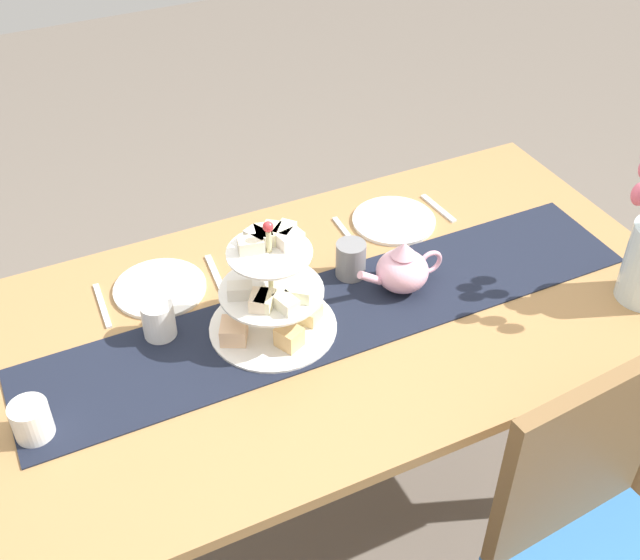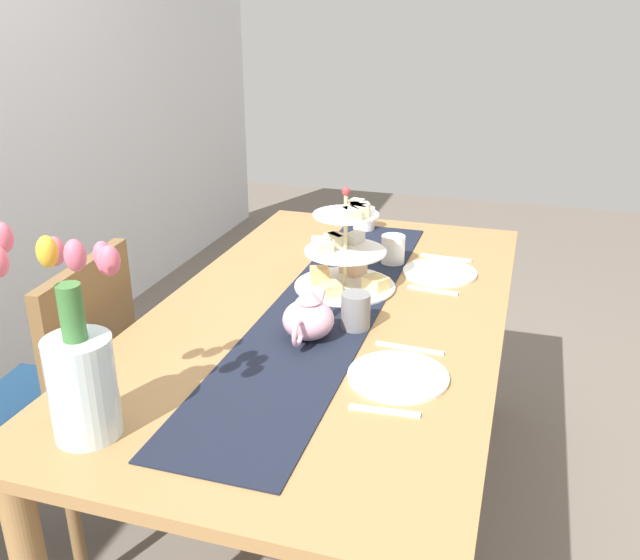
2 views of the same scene
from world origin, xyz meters
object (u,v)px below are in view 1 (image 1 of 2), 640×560
dinner_plate_right (160,288)px  knife_left (347,235)px  mug_grey (351,259)px  cream_jug (32,421)px  dining_table (334,338)px  fork_left (438,208)px  dinner_plate_left (394,221)px  teapot (403,269)px  fork_right (215,273)px  mug_white_text (159,320)px  tiered_cake_stand (270,295)px  knife_right (102,305)px  chair_left (601,550)px

dinner_plate_right → knife_left: bearing=180.0°
mug_grey → cream_jug: bearing=12.3°
dining_table → fork_left: (-0.46, -0.25, 0.10)m
dining_table → dinner_plate_left: dinner_plate_left is taller
teapot → fork_right: (0.40, -0.25, -0.06)m
mug_grey → fork_right: bearing=-26.8°
mug_white_text → dinner_plate_left: bearing=-167.4°
tiered_cake_stand → teapot: tiered_cake_stand is taller
tiered_cake_stand → knife_right: size_ratio=1.79×
mug_white_text → knife_left: bearing=-164.3°
knife_left → dinner_plate_right: 0.52m
dinner_plate_left → mug_white_text: bearing=12.6°
mug_grey → knife_right: bearing=-14.6°
teapot → mug_white_text: 0.60m
mug_white_text → cream_jug: bearing=28.7°
tiered_cake_stand → teapot: bearing=-179.8°
dinner_plate_right → knife_right: 0.15m
tiered_cake_stand → fork_left: size_ratio=2.03×
knife_left → mug_grey: bearing=65.4°
cream_jug → fork_left: bearing=-164.2°
fork_right → dinner_plate_right: bearing=0.0°
dinner_plate_left → knife_left: dinner_plate_left is taller
cream_jug → dinner_plate_left: size_ratio=0.37×
fork_left → mug_white_text: 0.88m
dinner_plate_left → knife_right: (0.81, 0.00, -0.00)m
knife_left → mug_grey: mug_grey is taller
tiered_cake_stand → cream_jug: 0.57m
dinner_plate_right → mug_white_text: mug_white_text is taller
tiered_cake_stand → dinner_plate_right: 0.34m
dining_table → fork_right: bearing=-50.1°
dinner_plate_left → fork_left: bearing=180.0°
fork_left → knife_left: bearing=0.0°
dining_table → fork_left: 0.53m
dining_table → knife_right: size_ratio=10.26×
tiered_cake_stand → fork_left: (-0.62, -0.26, -0.10)m
dinner_plate_right → mug_white_text: 0.17m
dinner_plate_right → fork_right: (-0.14, 0.00, -0.00)m
chair_left → fork_left: (-0.17, -0.95, 0.24)m
dining_table → tiered_cake_stand: (0.16, 0.00, 0.20)m
chair_left → knife_left: size_ratio=5.35×
dining_table → cream_jug: 0.74m
dinner_plate_left → tiered_cake_stand: bearing=28.3°
dining_table → cream_jug: (0.72, 0.08, 0.14)m
cream_jug → mug_grey: mug_grey is taller
chair_left → fork_left: 1.00m
mug_white_text → knife_right: bearing=-58.4°
teapot → knife_left: bearing=-85.3°
dinner_plate_left → knife_left: size_ratio=1.35×
fork_left → mug_white_text: mug_white_text is taller
chair_left → cream_jug: chair_left is taller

